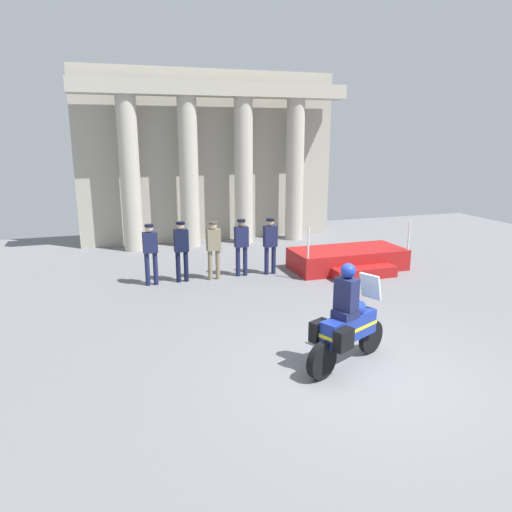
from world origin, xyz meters
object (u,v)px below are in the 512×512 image
officer_in_row_3 (241,243)px  motorcycle_with_rider (347,324)px  officer_in_row_1 (181,247)px  officer_in_row_4 (270,242)px  officer_in_row_2 (214,246)px  officer_in_row_0 (150,250)px  reviewing_stand (349,260)px

officer_in_row_3 → motorcycle_with_rider: size_ratio=0.86×
officer_in_row_1 → officer_in_row_4: bearing=176.5°
officer_in_row_2 → officer_in_row_0: bearing=-2.9°
officer_in_row_2 → officer_in_row_1: bearing=-6.0°
officer_in_row_0 → officer_in_row_4: size_ratio=1.02×
officer_in_row_1 → officer_in_row_2: (0.90, -0.05, -0.02)m
officer_in_row_2 → officer_in_row_4: 1.70m
officer_in_row_2 → officer_in_row_3: (0.85, 0.10, 0.00)m
officer_in_row_1 → motorcycle_with_rider: motorcycle_with_rider is taller
officer_in_row_0 → motorcycle_with_rider: size_ratio=0.87×
officer_in_row_1 → officer_in_row_4: (2.60, -0.03, -0.03)m
motorcycle_with_rider → officer_in_row_4: bearing=58.1°
officer_in_row_2 → officer_in_row_4: officer_in_row_2 is taller
officer_in_row_2 → officer_in_row_4: (1.70, 0.02, -0.00)m
officer_in_row_0 → officer_in_row_3: (2.59, 0.10, -0.01)m
officer_in_row_1 → officer_in_row_3: officer_in_row_1 is taller
officer_in_row_1 → officer_in_row_2: 0.90m
reviewing_stand → officer_in_row_0: officer_in_row_0 is taller
officer_in_row_4 → officer_in_row_3: bearing=-8.4°
officer_in_row_2 → motorcycle_with_rider: motorcycle_with_rider is taller
motorcycle_with_rider → officer_in_row_1: bearing=82.5°
officer_in_row_0 → officer_in_row_1: (0.85, 0.05, 0.00)m
officer_in_row_2 → officer_in_row_3: bearing=-175.9°
reviewing_stand → officer_in_row_0: 5.95m
officer_in_row_0 → motorcycle_with_rider: motorcycle_with_rider is taller
officer_in_row_3 → motorcycle_with_rider: bearing=88.6°
officer_in_row_2 → reviewing_stand: bearing=173.6°
officer_in_row_2 → motorcycle_with_rider: size_ratio=0.86×
motorcycle_with_rider → officer_in_row_3: bearing=66.3°
reviewing_stand → officer_in_row_2: size_ratio=2.07×
officer_in_row_0 → officer_in_row_4: bearing=177.5°
officer_in_row_0 → officer_in_row_3: size_ratio=1.01×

